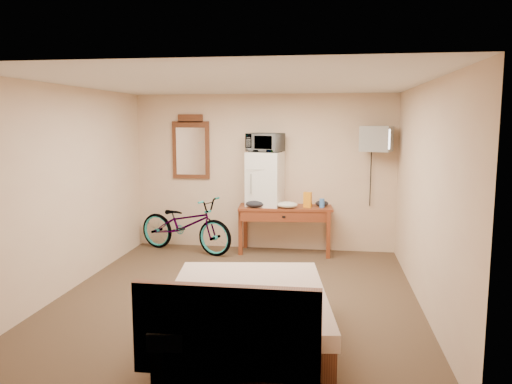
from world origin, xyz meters
TOP-DOWN VIEW (x-y plane):
  - room at (-0.00, 0.00)m, footprint 4.60×4.64m
  - desk at (0.38, 2.00)m, footprint 1.50×0.68m
  - mini_fridge at (0.05, 2.06)m, footprint 0.58×0.56m
  - microwave at (0.05, 2.06)m, footprint 0.62×0.52m
  - snack_bag at (0.73, 1.97)m, footprint 0.13×0.10m
  - blue_cup at (0.95, 2.00)m, footprint 0.08×0.08m
  - cloth_cream at (0.42, 1.87)m, footprint 0.32×0.25m
  - cloth_dark_a at (-0.07, 1.85)m, footprint 0.29×0.22m
  - cloth_dark_b at (0.95, 2.10)m, footprint 0.20×0.17m
  - crt_television at (1.74, 2.02)m, footprint 0.53×0.62m
  - wall_mirror at (-1.20, 2.27)m, footprint 0.62×0.04m
  - bicycle at (-1.20, 1.88)m, footprint 1.79×1.10m
  - bed at (0.32, -1.38)m, footprint 1.67×2.07m

SIDE VIEW (x-z plane):
  - bed at x=0.32m, z-range -0.15..0.75m
  - bicycle at x=-1.20m, z-range 0.00..0.89m
  - desk at x=0.38m, z-range 0.26..1.01m
  - cloth_dark_b at x=0.95m, z-range 0.75..0.84m
  - cloth_cream at x=0.42m, z-range 0.75..0.85m
  - cloth_dark_a at x=-0.07m, z-range 0.75..0.86m
  - blue_cup at x=0.95m, z-range 0.75..0.89m
  - snack_bag at x=0.73m, z-range 0.75..0.99m
  - mini_fridge at x=0.05m, z-range 0.75..1.60m
  - room at x=0.00m, z-range 0.00..2.50m
  - wall_mirror at x=-1.20m, z-range 1.12..2.16m
  - microwave at x=0.05m, z-range 1.60..1.89m
  - crt_television at x=1.74m, z-range 1.62..2.00m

